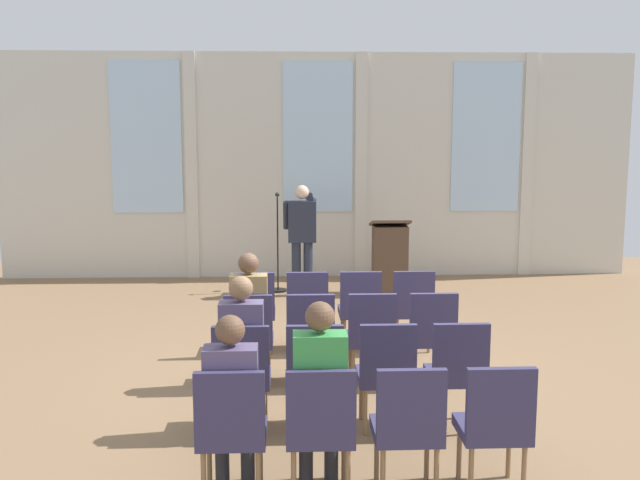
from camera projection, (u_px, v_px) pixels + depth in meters
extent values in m
plane|color=#846647|center=(340.00, 381.00, 7.28)|extent=(14.21, 14.21, 0.00)
cube|color=beige|center=(318.00, 166.00, 12.40)|extent=(10.76, 0.10, 3.80)
cube|color=silver|center=(146.00, 137.00, 12.15)|extent=(1.17, 0.04, 2.52)
cube|color=beige|center=(191.00, 167.00, 12.25)|extent=(0.20, 0.08, 3.80)
cube|color=silver|center=(318.00, 137.00, 12.27)|extent=(1.17, 0.04, 2.52)
cube|color=beige|center=(361.00, 166.00, 12.38)|extent=(0.20, 0.08, 3.80)
cube|color=silver|center=(486.00, 137.00, 12.39)|extent=(1.17, 0.04, 2.52)
cube|color=beige|center=(527.00, 166.00, 12.50)|extent=(0.20, 0.08, 3.80)
cylinder|color=#232838|center=(296.00, 269.00, 11.08)|extent=(0.14, 0.14, 0.83)
cylinder|color=#232838|center=(308.00, 269.00, 11.08)|extent=(0.14, 0.14, 0.83)
cube|color=#232838|center=(302.00, 222.00, 10.97)|extent=(0.42, 0.22, 0.62)
cube|color=maroon|center=(302.00, 216.00, 11.08)|extent=(0.06, 0.01, 0.37)
sphere|color=beige|center=(302.00, 192.00, 10.92)|extent=(0.21, 0.21, 0.21)
cylinder|color=#232838|center=(286.00, 215.00, 11.03)|extent=(0.09, 0.28, 0.45)
cylinder|color=#232838|center=(312.00, 199.00, 11.06)|extent=(0.15, 0.36, 0.15)
cylinder|color=#232838|center=(309.00, 196.00, 11.19)|extent=(0.11, 0.34, 0.15)
sphere|color=beige|center=(303.00, 191.00, 11.43)|extent=(0.10, 0.10, 0.10)
cylinder|color=black|center=(278.00, 290.00, 11.41)|extent=(0.28, 0.28, 0.03)
cylinder|color=black|center=(278.00, 244.00, 11.30)|extent=(0.02, 0.02, 1.45)
sphere|color=#262626|center=(277.00, 195.00, 11.19)|extent=(0.07, 0.07, 0.07)
cube|color=#4C3828|center=(390.00, 260.00, 11.22)|extent=(0.52, 0.40, 1.05)
cube|color=#4C3828|center=(390.00, 223.00, 11.15)|extent=(0.60, 0.48, 0.14)
cylinder|color=olive|center=(271.00, 329.00, 8.46)|extent=(0.04, 0.04, 0.40)
cylinder|color=olive|center=(240.00, 329.00, 8.45)|extent=(0.04, 0.04, 0.40)
cylinder|color=olive|center=(271.00, 337.00, 8.13)|extent=(0.04, 0.04, 0.40)
cylinder|color=olive|center=(238.00, 338.00, 8.11)|extent=(0.04, 0.04, 0.40)
cube|color=#383356|center=(255.00, 313.00, 8.25)|extent=(0.46, 0.44, 0.08)
cube|color=#383356|center=(254.00, 293.00, 8.02)|extent=(0.46, 0.06, 0.46)
cylinder|color=olive|center=(322.00, 329.00, 8.49)|extent=(0.04, 0.04, 0.40)
cylinder|color=olive|center=(291.00, 329.00, 8.47)|extent=(0.04, 0.04, 0.40)
cylinder|color=olive|center=(324.00, 337.00, 8.15)|extent=(0.04, 0.04, 0.40)
cylinder|color=olive|center=(291.00, 337.00, 8.14)|extent=(0.04, 0.04, 0.40)
cube|color=#383356|center=(307.00, 312.00, 8.28)|extent=(0.46, 0.44, 0.08)
cube|color=#383356|center=(307.00, 293.00, 8.05)|extent=(0.46, 0.06, 0.46)
cylinder|color=olive|center=(373.00, 328.00, 8.51)|extent=(0.04, 0.04, 0.40)
cylinder|color=olive|center=(342.00, 328.00, 8.50)|extent=(0.04, 0.04, 0.40)
cylinder|color=olive|center=(376.00, 336.00, 8.18)|extent=(0.04, 0.04, 0.40)
cylinder|color=olive|center=(344.00, 336.00, 8.16)|extent=(0.04, 0.04, 0.40)
cube|color=#383356|center=(359.00, 312.00, 8.30)|extent=(0.46, 0.44, 0.08)
cube|color=#383356|center=(361.00, 292.00, 8.07)|extent=(0.46, 0.06, 0.46)
cylinder|color=olive|center=(423.00, 327.00, 8.54)|extent=(0.04, 0.04, 0.40)
cylinder|color=olive|center=(393.00, 328.00, 8.52)|extent=(0.04, 0.04, 0.40)
cylinder|color=olive|center=(429.00, 335.00, 8.20)|extent=(0.04, 0.04, 0.40)
cylinder|color=olive|center=(397.00, 336.00, 8.19)|extent=(0.04, 0.04, 0.40)
cube|color=#383356|center=(411.00, 311.00, 8.33)|extent=(0.46, 0.44, 0.08)
cube|color=#383356|center=(414.00, 292.00, 8.10)|extent=(0.46, 0.06, 0.46)
cylinder|color=olive|center=(269.00, 359.00, 7.36)|extent=(0.04, 0.04, 0.40)
cylinder|color=olive|center=(233.00, 359.00, 7.34)|extent=(0.04, 0.04, 0.40)
cylinder|color=olive|center=(268.00, 369.00, 7.02)|extent=(0.04, 0.04, 0.40)
cylinder|color=olive|center=(230.00, 370.00, 7.00)|extent=(0.04, 0.04, 0.40)
cube|color=#383356|center=(250.00, 341.00, 7.15)|extent=(0.46, 0.44, 0.08)
cube|color=#383356|center=(248.00, 319.00, 6.92)|extent=(0.46, 0.06, 0.46)
cylinder|color=#2D2D33|center=(242.00, 357.00, 7.35)|extent=(0.10, 0.10, 0.44)
cylinder|color=#2D2D33|center=(260.00, 357.00, 7.36)|extent=(0.10, 0.10, 0.44)
cube|color=#2D2D33|center=(250.00, 333.00, 7.20)|extent=(0.34, 0.36, 0.12)
cube|color=#997F4C|center=(249.00, 303.00, 7.04)|extent=(0.36, 0.20, 0.55)
sphere|color=brown|center=(248.00, 263.00, 7.00)|extent=(0.20, 0.20, 0.20)
cylinder|color=olive|center=(327.00, 358.00, 7.38)|extent=(0.04, 0.04, 0.40)
cylinder|color=olive|center=(292.00, 358.00, 7.37)|extent=(0.04, 0.04, 0.40)
cylinder|color=olive|center=(329.00, 369.00, 7.05)|extent=(0.04, 0.04, 0.40)
cylinder|color=olive|center=(292.00, 369.00, 7.03)|extent=(0.04, 0.04, 0.40)
cube|color=#383356|center=(310.00, 340.00, 7.17)|extent=(0.46, 0.44, 0.08)
cube|color=#383356|center=(311.00, 318.00, 6.94)|extent=(0.46, 0.06, 0.46)
cylinder|color=olive|center=(385.00, 357.00, 7.41)|extent=(0.04, 0.04, 0.40)
cylinder|color=olive|center=(350.00, 358.00, 7.39)|extent=(0.04, 0.04, 0.40)
cylinder|color=olive|center=(390.00, 368.00, 7.07)|extent=(0.04, 0.04, 0.40)
cylinder|color=olive|center=(353.00, 368.00, 7.06)|extent=(0.04, 0.04, 0.40)
cube|color=#383356|center=(370.00, 339.00, 7.20)|extent=(0.46, 0.44, 0.08)
cube|color=#383356|center=(372.00, 317.00, 6.97)|extent=(0.46, 0.06, 0.46)
cylinder|color=olive|center=(443.00, 356.00, 7.43)|extent=(0.04, 0.04, 0.40)
cylinder|color=olive|center=(408.00, 357.00, 7.42)|extent=(0.04, 0.04, 0.40)
cylinder|color=olive|center=(451.00, 367.00, 7.10)|extent=(0.04, 0.04, 0.40)
cylinder|color=olive|center=(414.00, 367.00, 7.08)|extent=(0.04, 0.04, 0.40)
cube|color=#383356|center=(429.00, 338.00, 7.22)|extent=(0.46, 0.44, 0.08)
cube|color=#383356|center=(434.00, 317.00, 6.99)|extent=(0.46, 0.06, 0.46)
cylinder|color=olive|center=(265.00, 399.00, 6.25)|extent=(0.04, 0.04, 0.40)
cylinder|color=olive|center=(223.00, 399.00, 6.24)|extent=(0.04, 0.04, 0.40)
cylinder|color=olive|center=(264.00, 414.00, 5.92)|extent=(0.04, 0.04, 0.40)
cylinder|color=olive|center=(220.00, 414.00, 5.90)|extent=(0.04, 0.04, 0.40)
cube|color=#383356|center=(243.00, 379.00, 6.04)|extent=(0.46, 0.44, 0.08)
cube|color=#383356|center=(241.00, 354.00, 5.81)|extent=(0.46, 0.06, 0.46)
cylinder|color=#2D2D33|center=(234.00, 396.00, 6.25)|extent=(0.10, 0.10, 0.44)
cylinder|color=#2D2D33|center=(255.00, 396.00, 6.25)|extent=(0.10, 0.10, 0.44)
cube|color=#2D2D33|center=(243.00, 369.00, 6.09)|extent=(0.34, 0.36, 0.12)
cube|color=#594C72|center=(241.00, 335.00, 5.93)|extent=(0.36, 0.20, 0.54)
sphere|color=#8C6647|center=(241.00, 288.00, 5.90)|extent=(0.20, 0.20, 0.20)
cylinder|color=olive|center=(334.00, 397.00, 6.28)|extent=(0.04, 0.04, 0.40)
cylinder|color=olive|center=(292.00, 398.00, 6.26)|extent=(0.04, 0.04, 0.40)
cylinder|color=olive|center=(337.00, 412.00, 5.94)|extent=(0.04, 0.04, 0.40)
cylinder|color=olive|center=(293.00, 413.00, 5.93)|extent=(0.04, 0.04, 0.40)
cube|color=#383356|center=(314.00, 378.00, 6.07)|extent=(0.46, 0.44, 0.08)
cube|color=#383356|center=(315.00, 353.00, 5.84)|extent=(0.46, 0.06, 0.46)
cylinder|color=olive|center=(402.00, 396.00, 6.30)|extent=(0.04, 0.04, 0.40)
cylinder|color=olive|center=(361.00, 397.00, 6.29)|extent=(0.04, 0.04, 0.40)
cylinder|color=olive|center=(409.00, 411.00, 5.97)|extent=(0.04, 0.04, 0.40)
cylinder|color=olive|center=(365.00, 412.00, 5.95)|extent=(0.04, 0.04, 0.40)
cube|color=#383356|center=(385.00, 377.00, 6.09)|extent=(0.46, 0.44, 0.08)
cube|color=#383356|center=(388.00, 352.00, 5.86)|extent=(0.46, 0.06, 0.46)
cylinder|color=olive|center=(470.00, 395.00, 6.33)|extent=(0.04, 0.04, 0.40)
cylinder|color=olive|center=(429.00, 396.00, 6.31)|extent=(0.04, 0.04, 0.40)
cylinder|color=olive|center=(480.00, 410.00, 5.99)|extent=(0.04, 0.04, 0.40)
cylinder|color=olive|center=(437.00, 411.00, 5.98)|extent=(0.04, 0.04, 0.40)
cube|color=#383356|center=(455.00, 376.00, 6.12)|extent=(0.46, 0.44, 0.08)
cube|color=#383356|center=(461.00, 351.00, 5.89)|extent=(0.46, 0.06, 0.46)
cylinder|color=olive|center=(260.00, 456.00, 5.15)|extent=(0.04, 0.04, 0.40)
cylinder|color=olive|center=(209.00, 457.00, 5.13)|extent=(0.04, 0.04, 0.40)
cylinder|color=olive|center=(258.00, 478.00, 4.81)|extent=(0.04, 0.04, 0.40)
cylinder|color=olive|center=(204.00, 479.00, 4.80)|extent=(0.04, 0.04, 0.40)
cube|color=#383356|center=(232.00, 434.00, 4.94)|extent=(0.46, 0.44, 0.08)
cube|color=#383356|center=(229.00, 406.00, 4.71)|extent=(0.46, 0.06, 0.46)
cylinder|color=#2D2D33|center=(222.00, 453.00, 5.14)|extent=(0.10, 0.10, 0.44)
cylinder|color=#2D2D33|center=(248.00, 453.00, 5.15)|extent=(0.10, 0.10, 0.44)
cube|color=#2D2D33|center=(233.00, 422.00, 4.99)|extent=(0.34, 0.36, 0.12)
cube|color=#594C72|center=(231.00, 384.00, 4.83)|extent=(0.36, 0.20, 0.50)
sphere|color=brown|center=(230.00, 330.00, 4.80)|extent=(0.20, 0.20, 0.20)
cylinder|color=olive|center=(344.00, 454.00, 5.17)|extent=(0.04, 0.04, 0.40)
cylinder|color=olive|center=(293.00, 455.00, 5.16)|extent=(0.04, 0.04, 0.40)
cylinder|color=olive|center=(348.00, 476.00, 4.84)|extent=(0.04, 0.04, 0.40)
cylinder|color=olive|center=(294.00, 478.00, 4.82)|extent=(0.04, 0.04, 0.40)
cube|color=#383356|center=(320.00, 432.00, 4.96)|extent=(0.46, 0.44, 0.08)
cube|color=#383356|center=(321.00, 405.00, 4.73)|extent=(0.46, 0.06, 0.46)
cylinder|color=#2D2D33|center=(306.00, 452.00, 5.17)|extent=(0.10, 0.10, 0.44)
cylinder|color=#2D2D33|center=(331.00, 451.00, 5.18)|extent=(0.10, 0.10, 0.44)
cube|color=#2D2D33|center=(319.00, 420.00, 5.01)|extent=(0.34, 0.36, 0.12)
cube|color=green|center=(320.00, 376.00, 4.85)|extent=(0.36, 0.20, 0.59)
sphere|color=brown|center=(320.00, 316.00, 4.81)|extent=(0.20, 0.20, 0.20)
cylinder|color=olive|center=(427.00, 453.00, 5.20)|extent=(0.04, 0.04, 0.40)
cylinder|color=olive|center=(377.00, 453.00, 5.18)|extent=(0.04, 0.04, 0.40)
cylinder|color=olive|center=(436.00, 475.00, 4.86)|extent=(0.04, 0.04, 0.40)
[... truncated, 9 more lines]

